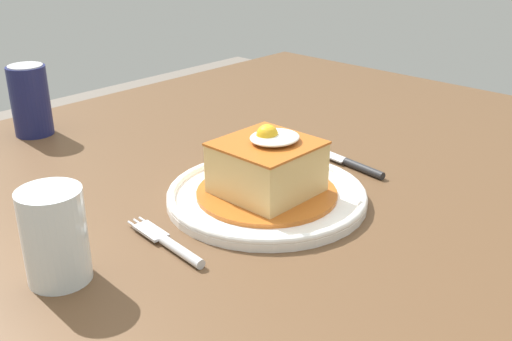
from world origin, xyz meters
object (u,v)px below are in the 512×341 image
Objects in this scene: soda_can at (30,100)px; drinking_glass at (56,242)px; main_plate at (267,195)px; fork at (171,245)px; knife at (352,164)px.

soda_can is 1.18× the size of drinking_glass.
main_plate is 2.59× the size of drinking_glass.
fork is (-0.17, -0.00, -0.00)m from main_plate.
fork is at bearing 177.60° from knife.
soda_can is (-0.26, 0.50, 0.06)m from knife.
knife is at bearing -62.73° from soda_can.
fork is 1.35× the size of drinking_glass.
soda_can is (-0.08, 0.48, 0.05)m from main_plate.
fork is 1.14× the size of soda_can.
knife is 0.47m from drinking_glass.
fork is 0.35m from knife.
main_plate is 1.92× the size of fork.
knife is 1.58× the size of drinking_glass.
main_plate is at bearing 0.94° from fork.
drinking_glass is (-0.21, -0.45, -0.02)m from soda_can.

